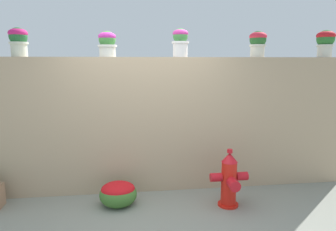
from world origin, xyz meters
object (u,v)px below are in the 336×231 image
potted_plant_5 (325,41)px  flower_bush_left (118,193)px  potted_plant_2 (107,42)px  potted_plant_1 (18,39)px  fire_hydrant (229,181)px  potted_plant_3 (180,41)px  potted_plant_4 (258,42)px

potted_plant_5 → flower_bush_left: 4.00m
potted_plant_2 → potted_plant_1: bearing=179.1°
potted_plant_5 → fire_hydrant: 2.77m
potted_plant_3 → flower_bush_left: size_ratio=0.80×
potted_plant_2 → fire_hydrant: size_ratio=0.45×
flower_bush_left → potted_plant_5: bearing=9.8°
potted_plant_4 → potted_plant_5: (1.13, 0.00, 0.02)m
fire_hydrant → potted_plant_5: bearing=23.9°
potted_plant_2 → potted_plant_5: bearing=0.3°
potted_plant_3 → potted_plant_5: potted_plant_5 is taller
potted_plant_1 → potted_plant_2: (1.24, -0.02, -0.03)m
fire_hydrant → flower_bush_left: 1.56m
fire_hydrant → potted_plant_4: bearing=50.4°
potted_plant_5 → potted_plant_3: bearing=-178.9°
potted_plant_4 → fire_hydrant: bearing=-129.6°
potted_plant_4 → potted_plant_2: bearing=-179.5°
potted_plant_2 → potted_plant_4: (2.31, 0.02, 0.03)m
potted_plant_1 → fire_hydrant: potted_plant_1 is taller
potted_plant_1 → potted_plant_5: 4.68m
potted_plant_2 → potted_plant_4: bearing=0.5°
potted_plant_4 → potted_plant_5: size_ratio=0.93×
potted_plant_5 → fire_hydrant: potted_plant_5 is taller
potted_plant_1 → potted_plant_3: 2.32m
potted_plant_4 → potted_plant_5: bearing=0.0°
potted_plant_4 → fire_hydrant: size_ratio=0.49×
potted_plant_4 → flower_bush_left: (-2.19, -0.58, -2.13)m
potted_plant_1 → fire_hydrant: 3.57m
potted_plant_2 → fire_hydrant: potted_plant_2 is taller
potted_plant_3 → fire_hydrant: bearing=-52.3°
potted_plant_2 → potted_plant_5: 3.44m
flower_bush_left → potted_plant_1: bearing=156.9°
potted_plant_4 → potted_plant_3: bearing=-177.9°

